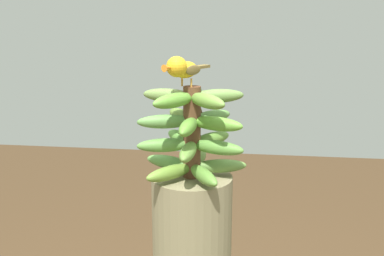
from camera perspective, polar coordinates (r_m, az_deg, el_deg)
banana_bunch at (r=1.23m, az=0.01°, el=-0.55°), size 0.31×0.31×0.26m
perched_bird at (r=1.18m, az=-1.30°, el=7.67°), size 0.18×0.11×0.08m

